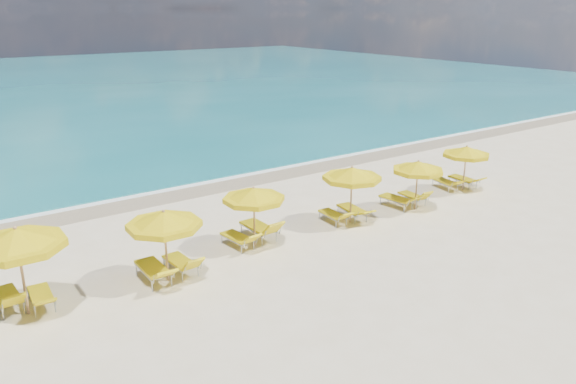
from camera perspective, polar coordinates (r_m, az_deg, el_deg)
ground_plane at (r=20.36m, az=2.46°, el=-4.28°), size 120.00×120.00×0.00m
ocean at (r=64.34m, az=-25.16°, el=9.53°), size 120.00×80.00×0.30m
wet_sand_band at (r=26.24m, az=-7.50°, el=0.78°), size 120.00×2.60×0.01m
foam_line at (r=26.92m, az=-8.31°, el=1.19°), size 120.00×1.20×0.03m
whitecap_near at (r=33.22m, az=-24.73°, el=2.94°), size 14.00×0.36×0.05m
whitecap_far at (r=44.17m, az=-8.59°, el=7.82°), size 18.00×0.30×0.05m
umbrella_2 at (r=15.97m, az=-25.85°, el=-4.36°), size 3.27×3.27×2.51m
umbrella_3 at (r=16.65m, az=-12.50°, el=-2.84°), size 2.94×2.94×2.25m
umbrella_4 at (r=18.77m, az=-3.50°, el=-0.34°), size 2.78×2.78×2.14m
umbrella_5 at (r=20.94m, az=6.51°, el=1.79°), size 2.37×2.37×2.24m
umbrella_6 at (r=22.84m, az=13.06°, el=2.46°), size 2.67×2.67×2.08m
umbrella_7 at (r=25.86m, az=17.67°, el=3.90°), size 2.39×2.39×2.08m
lounger_2_left at (r=17.22m, az=-26.51°, el=-9.90°), size 0.66×1.74×0.84m
lounger_2_right at (r=16.95m, az=-23.74°, el=-10.00°), size 0.66×1.74×0.69m
lounger_3_left at (r=17.34m, az=-13.45°, el=-8.09°), size 0.71×2.02×0.84m
lounger_3_right at (r=17.69m, az=-10.78°, el=-7.43°), size 0.69×1.78×0.84m
lounger_4_left at (r=19.25m, az=-5.07°, el=-5.02°), size 0.74×1.76×0.77m
lounger_4_right at (r=19.90m, az=-2.93°, el=-4.05°), size 0.72×1.98×0.96m
lounger_5_left at (r=21.37m, az=4.64°, el=-2.64°), size 0.64×1.66×0.71m
lounger_5_right at (r=21.88m, az=6.60°, el=-2.15°), size 0.83×1.92×0.68m
lounger_6_left at (r=23.37m, az=11.02°, el=-1.03°), size 0.83×1.89×0.77m
lounger_6_right at (r=23.96m, az=12.54°, el=-0.69°), size 0.66×1.61×0.78m
lounger_7_left at (r=26.28m, az=15.72°, el=0.72°), size 0.83×1.75×0.67m
lounger_7_right at (r=26.89m, az=17.40°, el=0.98°), size 0.66×1.80×0.68m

